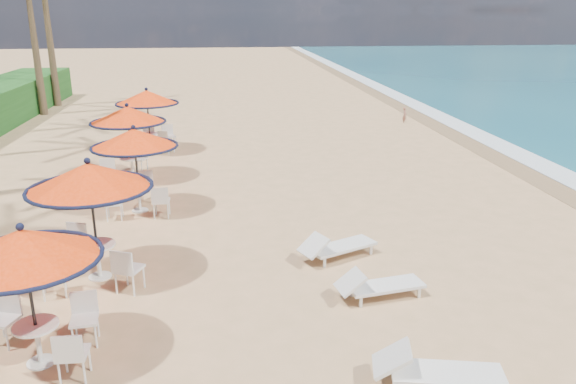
% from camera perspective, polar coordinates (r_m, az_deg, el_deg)
% --- Properties ---
extents(ground, '(160.00, 160.00, 0.00)m').
position_cam_1_polar(ground, '(9.85, 7.32, -15.24)').
color(ground, tan).
rests_on(ground, ground).
extents(foam_strip, '(1.20, 140.00, 0.04)m').
position_cam_1_polar(foam_strip, '(21.98, 24.95, 2.13)').
color(foam_strip, white).
rests_on(foam_strip, ground).
extents(wetsand_band, '(1.40, 140.00, 0.02)m').
position_cam_1_polar(wetsand_band, '(21.52, 22.91, 2.08)').
color(wetsand_band, olive).
rests_on(wetsand_band, ground).
extents(station_0, '(2.30, 2.30, 2.40)m').
position_cam_1_polar(station_0, '(9.39, -24.88, -6.46)').
color(station_0, black).
rests_on(station_0, ground).
extents(station_1, '(2.50, 2.50, 2.61)m').
position_cam_1_polar(station_1, '(11.91, -19.63, -0.01)').
color(station_1, black).
rests_on(station_1, ground).
extents(station_2, '(2.35, 2.35, 2.45)m').
position_cam_1_polar(station_2, '(15.80, -15.26, 4.24)').
color(station_2, black).
rests_on(station_2, ground).
extents(station_3, '(2.44, 2.44, 2.55)m').
position_cam_1_polar(station_3, '(19.01, -16.02, 6.89)').
color(station_3, black).
rests_on(station_3, ground).
extents(station_4, '(2.44, 2.48, 2.55)m').
position_cam_1_polar(station_4, '(22.77, -13.90, 8.59)').
color(station_4, black).
rests_on(station_4, ground).
extents(lounger_near, '(2.00, 0.99, 0.69)m').
position_cam_1_polar(lounger_near, '(8.94, 14.60, -17.10)').
color(lounger_near, silver).
rests_on(lounger_near, ground).
extents(lounger_mid, '(1.83, 0.85, 0.63)m').
position_cam_1_polar(lounger_mid, '(11.18, 9.04, -9.29)').
color(lounger_mid, silver).
rests_on(lounger_mid, ground).
extents(lounger_far, '(1.93, 1.31, 0.67)m').
position_cam_1_polar(lounger_far, '(12.74, 4.84, -5.50)').
color(lounger_far, silver).
rests_on(lounger_far, ground).
extents(person, '(0.29, 0.36, 0.84)m').
position_cam_1_polar(person, '(28.82, 11.76, 7.71)').
color(person, '#98604D').
rests_on(person, ground).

